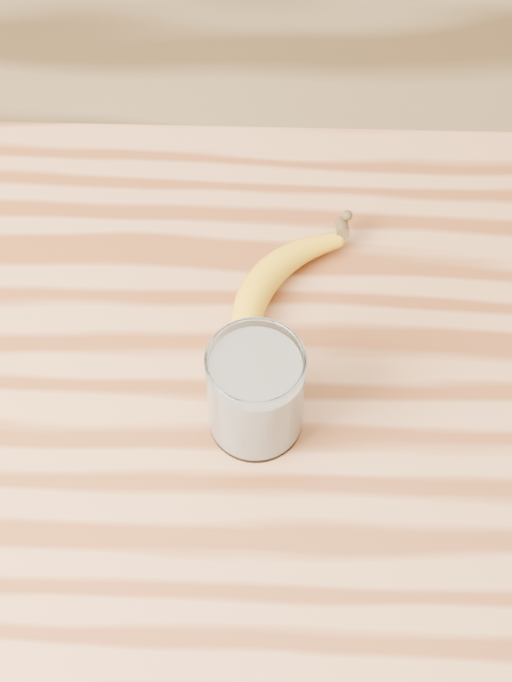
{
  "coord_description": "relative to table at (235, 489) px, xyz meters",
  "views": [
    {
      "loc": [
        0.03,
        -0.41,
        1.69
      ],
      "look_at": [
        0.02,
        0.08,
        0.93
      ],
      "focal_mm": 50.0,
      "sensor_mm": 36.0,
      "label": 1
    }
  ],
  "objects": [
    {
      "name": "smoothie_glass",
      "position": [
        0.02,
        0.01,
        0.18
      ],
      "size": [
        0.09,
        0.09,
        0.11
      ],
      "color": "white",
      "rests_on": "table"
    },
    {
      "name": "table",
      "position": [
        0.0,
        0.0,
        0.0
      ],
      "size": [
        1.2,
        0.8,
        0.9
      ],
      "color": "#B07041",
      "rests_on": "ground"
    },
    {
      "name": "banana",
      "position": [
        0.02,
        0.15,
        0.15
      ],
      "size": [
        0.21,
        0.3,
        0.03
      ],
      "primitive_type": null,
      "rotation": [
        0.0,
        0.0,
        -0.42
      ],
      "color": "orange",
      "rests_on": "table"
    },
    {
      "name": "room",
      "position": [
        0.0,
        0.0,
        0.58
      ],
      "size": [
        4.04,
        4.04,
        2.7
      ],
      "color": "olive",
      "rests_on": "ground"
    }
  ]
}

